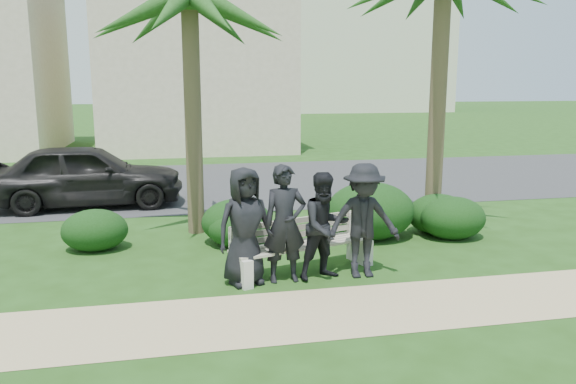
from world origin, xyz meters
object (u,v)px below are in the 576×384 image
man_a (245,226)px  man_b (285,224)px  park_bench (303,249)px  man_c (325,226)px  car_a (86,175)px  palm_left (189,0)px  man_d (363,221)px

man_a → man_b: (0.58, -0.02, 0.01)m
park_bench → man_c: 0.61m
man_a → car_a: size_ratio=0.39×
park_bench → man_a: size_ratio=1.41×
man_c → palm_left: palm_left is taller
palm_left → car_a: size_ratio=1.20×
man_b → car_a: (-3.54, 5.98, -0.11)m
palm_left → man_c: bearing=-60.6°
palm_left → car_a: 5.21m
man_b → car_a: size_ratio=0.39×
park_bench → car_a: bearing=107.0°
park_bench → man_d: man_d is taller
park_bench → man_b: 0.71m
man_a → palm_left: palm_left is taller
man_b → car_a: 6.95m
park_bench → man_c: man_c is taller
man_a → man_d: (1.76, -0.06, 0.01)m
man_d → car_a: man_d is taller
palm_left → park_bench: bearing=-61.4°
park_bench → man_a: (-0.94, -0.31, 0.50)m
man_a → man_c: man_a is taller
park_bench → man_d: (0.82, -0.38, 0.50)m
man_c → palm_left: size_ratio=0.30×
man_a → palm_left: (-0.56, 3.06, 3.50)m
car_a → palm_left: bearing=-142.5°
man_d → palm_left: bearing=128.5°
car_a → park_bench: bearing=-147.6°
man_c → car_a: 7.28m
man_c → man_d: size_ratio=0.93×
man_a → man_b: 0.58m
man_a → man_d: bearing=-17.4°
park_bench → car_a: car_a is taller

